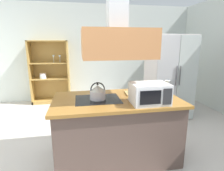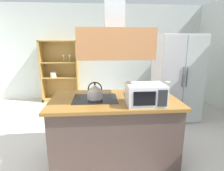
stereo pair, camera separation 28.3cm
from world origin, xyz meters
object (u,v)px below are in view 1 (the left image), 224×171
object	(u,v)px
dish_cabinet	(50,76)
wine_glass_on_counter	(167,84)
refrigerator	(169,77)
microwave	(150,93)
kettle	(98,92)
cutting_board	(137,93)

from	to	relation	value
dish_cabinet	wine_glass_on_counter	world-z (taller)	dish_cabinet
dish_cabinet	refrigerator	bearing A→B (deg)	-28.52
dish_cabinet	wine_glass_on_counter	distance (m)	3.47
microwave	refrigerator	bearing A→B (deg)	55.71
kettle	cutting_board	bearing A→B (deg)	16.30
microwave	wine_glass_on_counter	distance (m)	0.55
refrigerator	cutting_board	distance (m)	1.63
microwave	dish_cabinet	bearing A→B (deg)	117.74
dish_cabinet	cutting_board	xyz separation A→B (m)	(1.63, -2.67, 0.16)
kettle	microwave	world-z (taller)	microwave
dish_cabinet	kettle	size ratio (longest dim) A/B	7.24
refrigerator	wine_glass_on_counter	size ratio (longest dim) A/B	8.81
kettle	cutting_board	world-z (taller)	kettle
dish_cabinet	cutting_board	distance (m)	3.14
wine_glass_on_counter	cutting_board	bearing A→B (deg)	166.83
kettle	wine_glass_on_counter	size ratio (longest dim) A/B	1.14
dish_cabinet	microwave	world-z (taller)	dish_cabinet
refrigerator	kettle	bearing A→B (deg)	-142.12
kettle	cutting_board	xyz separation A→B (m)	(0.61, 0.18, -0.09)
microwave	wine_glass_on_counter	xyz separation A→B (m)	(0.42, 0.36, 0.02)
refrigerator	microwave	size ratio (longest dim) A/B	3.95
refrigerator	kettle	distance (m)	2.20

